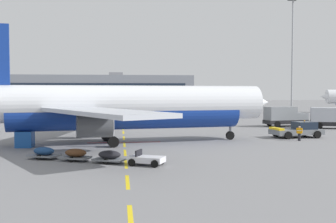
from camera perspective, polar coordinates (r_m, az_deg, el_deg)
The scene contains 11 objects.
ground at distance 66.91m, azimuth 12.93°, elevation -2.05°, with size 400.00×400.00×0.00m, color slate.
apron_paint_markings at distance 61.75m, azimuth -6.27°, elevation -2.39°, with size 8.00×98.61×0.01m.
airliner_foreground at distance 43.95m, azimuth -6.34°, elevation 0.68°, with size 34.77×34.20×12.20m.
pushback_tug at distance 52.11m, azimuth 17.63°, elevation -2.46°, with size 6.30×3.77×2.08m.
fuel_service_truck at distance 66.44m, azimuth 21.92°, elevation -0.79°, with size 7.40×4.73×3.14m.
ground_power_truck at distance 68.13m, azimuth 15.89°, elevation -0.62°, with size 7.32×3.65×3.14m.
baggage_train at distance 32.94m, azimuth -10.43°, elevation -6.00°, with size 11.10×6.33×1.14m.
ground_crew_worker at distance 48.46m, azimuth 17.80°, elevation -2.79°, with size 0.55×0.46×1.68m.
uld_cargo_container at distance 43.30m, azimuth -19.28°, elevation -3.66°, with size 1.66×1.62×1.60m.
apron_light_mast_far at distance 94.65m, azimuth 16.92°, elevation 9.03°, with size 1.80×1.80×25.98m.
terminal_satellite at distance 184.03m, azimuth -11.60°, elevation 2.92°, with size 93.20×27.82×14.09m.
Camera 1 is at (17.58, -22.80, 5.52)m, focal length 43.84 mm.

